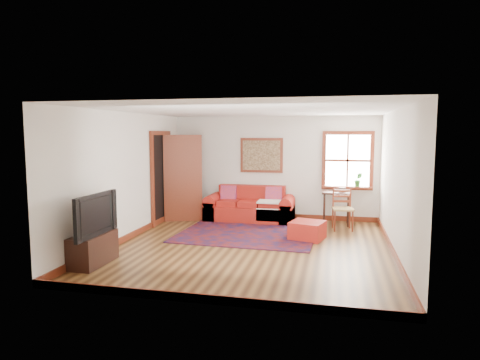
% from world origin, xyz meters
% --- Properties ---
extents(ground, '(5.50, 5.50, 0.00)m').
position_xyz_m(ground, '(0.00, 0.00, 0.00)').
color(ground, '#3F2411').
rests_on(ground, ground).
extents(room_envelope, '(5.04, 5.54, 2.52)m').
position_xyz_m(room_envelope, '(0.00, 0.02, 1.65)').
color(room_envelope, silver).
rests_on(room_envelope, ground).
extents(window, '(1.18, 0.20, 1.38)m').
position_xyz_m(window, '(1.78, 2.70, 1.31)').
color(window, white).
rests_on(window, ground).
extents(doorway, '(0.89, 1.08, 2.14)m').
position_xyz_m(doorway, '(-2.21, 1.78, 1.07)').
color(doorway, black).
rests_on(doorway, ground).
extents(framed_artwork, '(1.05, 0.07, 0.85)m').
position_xyz_m(framed_artwork, '(-0.30, 2.71, 1.55)').
color(framed_artwork, maroon).
rests_on(framed_artwork, ground).
extents(persian_rug, '(2.87, 2.34, 0.02)m').
position_xyz_m(persian_rug, '(-0.28, 0.93, 0.01)').
color(persian_rug, '#5F120D').
rests_on(persian_rug, ground).
extents(red_leather_sofa, '(2.10, 0.87, 0.82)m').
position_xyz_m(red_leather_sofa, '(-0.51, 2.34, 0.27)').
color(red_leather_sofa, '#A71D15').
rests_on(red_leather_sofa, ground).
extents(red_ottoman, '(0.75, 0.75, 0.35)m').
position_xyz_m(red_ottoman, '(0.96, 0.80, 0.18)').
color(red_ottoman, '#A71D15').
rests_on(red_ottoman, ground).
extents(side_table, '(0.63, 0.48, 0.76)m').
position_xyz_m(side_table, '(1.51, 2.31, 0.63)').
color(side_table, black).
rests_on(side_table, ground).
extents(ladder_back_chair, '(0.48, 0.46, 0.93)m').
position_xyz_m(ladder_back_chair, '(1.64, 1.82, 0.50)').
color(ladder_back_chair, tan).
rests_on(ladder_back_chair, ground).
extents(media_cabinet, '(0.41, 0.90, 0.50)m').
position_xyz_m(media_cabinet, '(-2.28, -1.60, 0.25)').
color(media_cabinet, black).
rests_on(media_cabinet, ground).
extents(television, '(0.15, 1.15, 0.66)m').
position_xyz_m(television, '(-2.26, -1.69, 0.83)').
color(television, black).
rests_on(television, media_cabinet).
extents(candle_hurricane, '(0.12, 0.12, 0.18)m').
position_xyz_m(candle_hurricane, '(-2.23, -1.22, 0.58)').
color(candle_hurricane, silver).
rests_on(candle_hurricane, media_cabinet).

